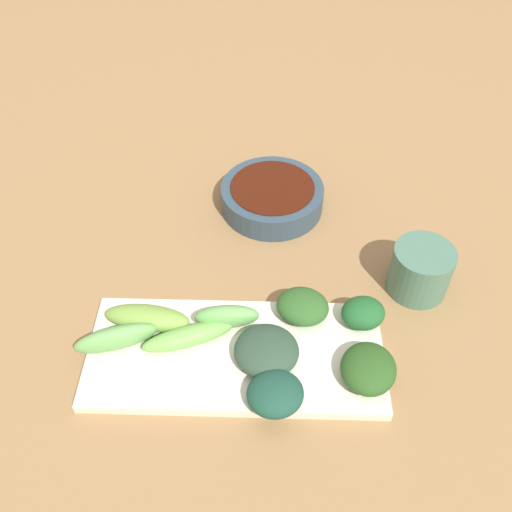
{
  "coord_description": "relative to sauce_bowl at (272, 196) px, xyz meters",
  "views": [
    {
      "loc": [
        0.42,
        0.02,
        0.52
      ],
      "look_at": [
        -0.03,
        0.01,
        0.05
      ],
      "focal_mm": 39.9,
      "sensor_mm": 36.0,
      "label": 1
    }
  ],
  "objects": [
    {
      "name": "broccoli_leafy_7",
      "position": [
        0.24,
        -0.0,
        0.01
      ],
      "size": [
        0.08,
        0.08,
        0.03
      ],
      "primitive_type": "ellipsoid",
      "rotation": [
        0.0,
        0.0,
        -0.21
      ],
      "color": "#2B4532",
      "rests_on": "serving_plate"
    },
    {
      "name": "broccoli_stalk_2",
      "position": [
        0.2,
        -0.05,
        0.01
      ],
      "size": [
        0.03,
        0.07,
        0.03
      ],
      "primitive_type": "ellipsoid",
      "rotation": [
        0.0,
        0.0,
        0.08
      ],
      "color": "#65A753",
      "rests_on": "serving_plate"
    },
    {
      "name": "broccoli_leafy_1",
      "position": [
        0.19,
        0.1,
        0.01
      ],
      "size": [
        0.05,
        0.06,
        0.03
      ],
      "primitive_type": "ellipsoid",
      "rotation": [
        0.0,
        0.0,
        0.25
      ],
      "color": "#1F5928",
      "rests_on": "serving_plate"
    },
    {
      "name": "serving_plate",
      "position": [
        0.24,
        -0.04,
        -0.01
      ],
      "size": [
        0.13,
        0.3,
        0.01
      ],
      "primitive_type": "cube",
      "color": "silver",
      "rests_on": "tabletop"
    },
    {
      "name": "broccoli_stalk_8",
      "position": [
        0.2,
        -0.13,
        0.01
      ],
      "size": [
        0.04,
        0.09,
        0.02
      ],
      "primitive_type": "ellipsoid",
      "rotation": [
        0.0,
        0.0,
        -0.11
      ],
      "color": "#77A442",
      "rests_on": "serving_plate"
    },
    {
      "name": "tabletop",
      "position": [
        0.14,
        -0.02,
        -0.03
      ],
      "size": [
        2.1,
        2.1,
        0.02
      ],
      "primitive_type": "cube",
      "color": "olive",
      "rests_on": "ground"
    },
    {
      "name": "broccoli_stalk_4",
      "position": [
        0.23,
        -0.16,
        0.01
      ],
      "size": [
        0.05,
        0.09,
        0.03
      ],
      "primitive_type": "ellipsoid",
      "rotation": [
        0.0,
        0.0,
        0.33
      ],
      "color": "#64A151",
      "rests_on": "serving_plate"
    },
    {
      "name": "broccoli_stalk_3",
      "position": [
        0.23,
        -0.08,
        0.0
      ],
      "size": [
        0.05,
        0.1,
        0.02
      ],
      "primitive_type": "ellipsoid",
      "rotation": [
        0.0,
        0.0,
        0.34
      ],
      "color": "#6FB14D",
      "rests_on": "serving_plate"
    },
    {
      "name": "sauce_bowl",
      "position": [
        0.0,
        0.0,
        0.0
      ],
      "size": [
        0.13,
        0.13,
        0.03
      ],
      "color": "#304451",
      "rests_on": "tabletop"
    },
    {
      "name": "broccoli_leafy_0",
      "position": [
        0.29,
        0.01,
        0.01
      ],
      "size": [
        0.07,
        0.07,
        0.03
      ],
      "primitive_type": "ellipsoid",
      "rotation": [
        0.0,
        0.0,
        0.31
      ],
      "color": "#1A4434",
      "rests_on": "serving_plate"
    },
    {
      "name": "broccoli_leafy_6",
      "position": [
        0.19,
        0.03,
        0.01
      ],
      "size": [
        0.06,
        0.07,
        0.03
      ],
      "primitive_type": "ellipsoid",
      "rotation": [
        0.0,
        0.0,
        -0.23
      ],
      "color": "#2C5A24",
      "rests_on": "serving_plate"
    },
    {
      "name": "broccoli_leafy_5",
      "position": [
        0.26,
        0.1,
        0.01
      ],
      "size": [
        0.07,
        0.07,
        0.03
      ],
      "primitive_type": "ellipsoid",
      "rotation": [
        0.0,
        0.0,
        -0.23
      ],
      "color": "#27501D",
      "rests_on": "serving_plate"
    },
    {
      "name": "tea_cup",
      "position": [
        0.13,
        0.17,
        0.01
      ],
      "size": [
        0.07,
        0.07,
        0.06
      ],
      "primitive_type": "cylinder",
      "color": "#48735C",
      "rests_on": "tabletop"
    }
  ]
}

